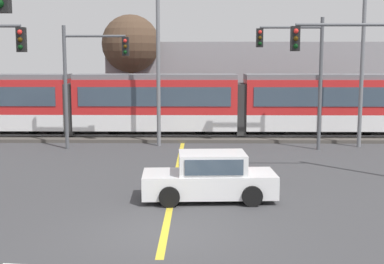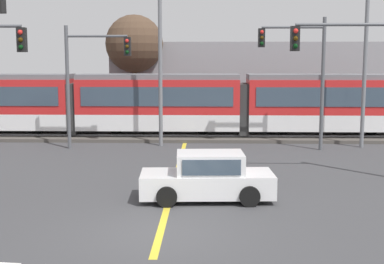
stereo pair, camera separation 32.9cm
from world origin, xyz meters
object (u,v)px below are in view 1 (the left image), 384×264
(sedan_crossing, at_px, (210,178))
(bare_tree_west, at_px, (131,44))
(traffic_light_far_left, at_px, (87,69))
(street_lamp_east, at_px, (368,43))
(street_lamp_centre, at_px, (163,51))
(light_rail_tram, at_px, (156,102))
(traffic_light_far_right, at_px, (300,64))
(traffic_light_mid_right, at_px, (365,69))

(sedan_crossing, xyz_separation_m, bare_tree_west, (-4.87, 18.91, 4.72))
(traffic_light_far_left, distance_m, street_lamp_east, 14.01)
(sedan_crossing, xyz_separation_m, street_lamp_centre, (-2.17, 10.58, 4.13))
(light_rail_tram, distance_m, bare_tree_west, 6.76)
(light_rail_tram, xyz_separation_m, traffic_light_far_right, (7.32, -3.87, 2.14))
(traffic_light_far_right, height_order, street_lamp_centre, street_lamp_centre)
(traffic_light_mid_right, bearing_deg, traffic_light_far_left, 150.87)
(sedan_crossing, bearing_deg, street_lamp_east, 52.25)
(street_lamp_east, bearing_deg, street_lamp_centre, 179.04)
(bare_tree_west, bearing_deg, street_lamp_centre, -72.07)
(sedan_crossing, distance_m, traffic_light_far_left, 11.73)
(sedan_crossing, bearing_deg, light_rail_tram, 101.66)
(light_rail_tram, xyz_separation_m, traffic_light_mid_right, (8.51, -10.28, 2.05))
(light_rail_tram, relative_size, street_lamp_east, 3.04)
(traffic_light_far_left, xyz_separation_m, street_lamp_east, (13.93, 0.78, 1.29))
(traffic_light_mid_right, xyz_separation_m, street_lamp_centre, (-7.91, 7.42, 0.73))
(light_rail_tram, bearing_deg, traffic_light_mid_right, -50.37)
(traffic_light_far_right, bearing_deg, traffic_light_far_left, 179.62)
(street_lamp_centre, bearing_deg, traffic_light_mid_right, -43.18)
(traffic_light_far_right, xyz_separation_m, bare_tree_west, (-9.42, 9.35, 1.23))
(street_lamp_centre, relative_size, street_lamp_east, 0.92)
(sedan_crossing, height_order, traffic_light_far_right, traffic_light_far_right)
(traffic_light_far_right, distance_m, traffic_light_mid_right, 6.51)
(light_rail_tram, relative_size, sedan_crossing, 6.54)
(traffic_light_far_right, bearing_deg, street_lamp_east, 13.64)
(street_lamp_east, bearing_deg, traffic_light_far_left, -176.79)
(traffic_light_mid_right, relative_size, street_lamp_centre, 0.74)
(sedan_crossing, height_order, street_lamp_centre, street_lamp_centre)
(sedan_crossing, xyz_separation_m, traffic_light_far_left, (-5.87, 9.62, 3.24))
(sedan_crossing, xyz_separation_m, traffic_light_far_right, (4.55, 9.55, 3.49))
(traffic_light_far_right, xyz_separation_m, street_lamp_east, (3.50, 0.85, 1.05))
(traffic_light_far_right, bearing_deg, light_rail_tram, 152.11)
(light_rail_tram, height_order, street_lamp_centre, street_lamp_centre)
(street_lamp_centre, xyz_separation_m, bare_tree_west, (-2.70, 8.33, 0.59))
(traffic_light_far_right, bearing_deg, bare_tree_west, 135.20)
(traffic_light_mid_right, xyz_separation_m, street_lamp_east, (2.31, 7.25, 1.14))
(traffic_light_far_right, relative_size, traffic_light_far_left, 1.06)
(sedan_crossing, xyz_separation_m, street_lamp_east, (8.05, 10.40, 4.53))
(traffic_light_mid_right, distance_m, street_lamp_east, 7.70)
(traffic_light_far_left, relative_size, street_lamp_east, 0.66)
(street_lamp_east, height_order, bare_tree_west, street_lamp_east)
(light_rail_tram, xyz_separation_m, street_lamp_centre, (0.60, -2.85, 2.78))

